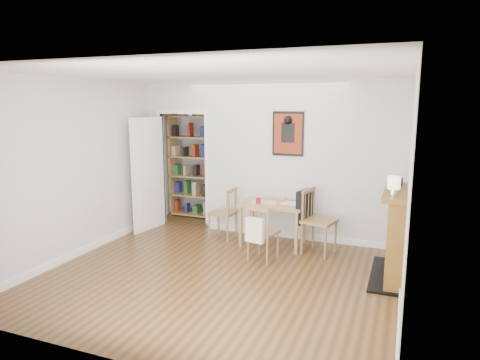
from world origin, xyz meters
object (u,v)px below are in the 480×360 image
at_px(chair_right, 318,220).
at_px(red_glass, 258,201).
at_px(notebook, 290,203).
at_px(ceramic_jar_a, 394,183).
at_px(dining_table, 273,208).
at_px(ceramic_jar_b, 400,182).
at_px(bookshelf, 191,166).
at_px(fireplace, 397,232).
at_px(mantel_lamp, 394,184).
at_px(orange_fruit, 284,200).
at_px(chair_left, 223,213).
at_px(chair_front, 263,233).

relative_size(chair_right, red_glass, 9.81).
distance_m(red_glass, notebook, 0.51).
distance_m(chair_right, ceramic_jar_a, 1.34).
relative_size(dining_table, ceramic_jar_b, 9.68).
height_order(chair_right, bookshelf, bookshelf).
distance_m(notebook, ceramic_jar_a, 1.73).
distance_m(fireplace, mantel_lamp, 0.80).
xyz_separation_m(red_glass, orange_fruit, (0.34, 0.25, -0.01)).
bearing_deg(notebook, chair_right, -21.07).
bearing_deg(notebook, bookshelf, 155.25).
xyz_separation_m(bookshelf, mantel_lamp, (3.84, -2.18, 0.31)).
xyz_separation_m(dining_table, chair_left, (-0.88, 0.03, -0.17)).
height_order(chair_left, red_glass, chair_left).
bearing_deg(orange_fruit, fireplace, -24.39).
bearing_deg(chair_right, chair_front, -138.73).
height_order(orange_fruit, mantel_lamp, mantel_lamp).
bearing_deg(ceramic_jar_a, orange_fruit, 158.27).
xyz_separation_m(chair_right, fireplace, (1.12, -0.54, 0.11)).
relative_size(orange_fruit, mantel_lamp, 0.35).
bearing_deg(dining_table, chair_right, -7.38).
bearing_deg(notebook, chair_front, -103.94).
bearing_deg(red_glass, chair_right, 0.85).
height_order(bookshelf, ceramic_jar_b, bookshelf).
bearing_deg(red_glass, chair_front, -65.05).
height_order(chair_left, ceramic_jar_b, ceramic_jar_b).
bearing_deg(red_glass, mantel_lamp, -24.76).
bearing_deg(ceramic_jar_b, chair_front, -167.89).
bearing_deg(dining_table, mantel_lamp, -29.96).
xyz_separation_m(red_glass, ceramic_jar_a, (1.99, -0.40, 0.49)).
bearing_deg(orange_fruit, mantel_lamp, -35.33).
bearing_deg(ceramic_jar_a, bookshelf, 156.51).
relative_size(red_glass, ceramic_jar_b, 0.96).
xyz_separation_m(mantel_lamp, ceramic_jar_a, (-0.01, 0.52, -0.09)).
distance_m(mantel_lamp, ceramic_jar_a, 0.53).
relative_size(chair_front, mantel_lamp, 3.40).
xyz_separation_m(dining_table, ceramic_jar_a, (1.78, -0.51, 0.62)).
bearing_deg(chair_right, bookshelf, 155.87).
bearing_deg(notebook, orange_fruit, 155.94).
bearing_deg(chair_front, ceramic_jar_a, 5.76).
distance_m(bookshelf, notebook, 2.55).
relative_size(notebook, mantel_lamp, 1.13).
xyz_separation_m(chair_right, mantel_lamp, (1.06, -0.94, 0.80)).
height_order(mantel_lamp, ceramic_jar_b, mantel_lamp).
bearing_deg(ceramic_jar_b, chair_right, 169.34).
distance_m(orange_fruit, notebook, 0.14).
bearing_deg(dining_table, notebook, 19.82).
bearing_deg(mantel_lamp, chair_right, 138.43).
xyz_separation_m(dining_table, fireplace, (1.86, -0.64, 0.01)).
bearing_deg(chair_front, orange_fruit, 85.14).
xyz_separation_m(chair_right, notebook, (-0.48, 0.19, 0.18)).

